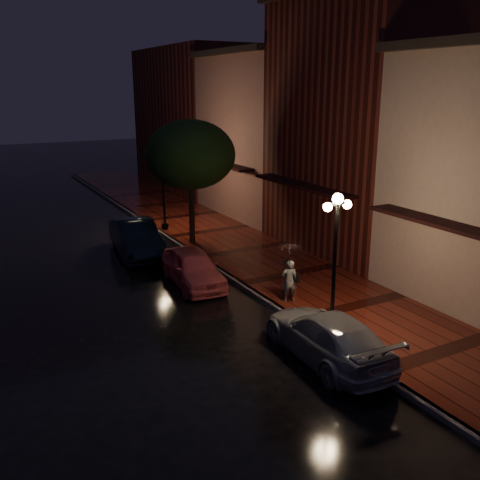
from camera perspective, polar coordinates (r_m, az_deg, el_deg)
ground at (r=20.48m, az=0.20°, el=-5.02°), size 120.00×120.00×0.00m
sidewalk at (r=21.56m, az=5.45°, el=-3.77°), size 4.50×60.00×0.15m
curb at (r=20.45m, az=0.20°, el=-4.82°), size 0.25×60.00×0.15m
storefront_mid at (r=24.85m, az=12.45°, el=11.40°), size 5.00×8.00×11.00m
storefront_far at (r=31.40m, az=2.61°, el=10.83°), size 5.00×8.00×9.00m
storefront_extra at (r=40.22m, az=-4.97°, el=12.66°), size 5.00×12.00×10.00m
streetlamp_near at (r=15.88m, az=10.09°, el=-1.67°), size 0.96×0.36×4.31m
streetlamp_far at (r=27.86m, az=-8.19°, el=6.07°), size 0.96×0.36×4.31m
street_tree at (r=24.95m, az=-5.29°, el=8.82°), size 4.16×4.16×5.80m
pink_car at (r=20.54m, az=-5.03°, el=-2.96°), size 1.99×4.19×1.38m
navy_car at (r=24.51m, az=-11.02°, el=0.21°), size 2.13×4.93×1.58m
silver_car at (r=15.31m, az=9.28°, el=-10.09°), size 2.14×4.76×1.35m
woman_with_umbrella at (r=18.40m, az=5.35°, el=-2.49°), size 0.87×0.89×2.09m
parking_meter at (r=19.53m, az=4.78°, el=-3.43°), size 0.13×0.11×1.18m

